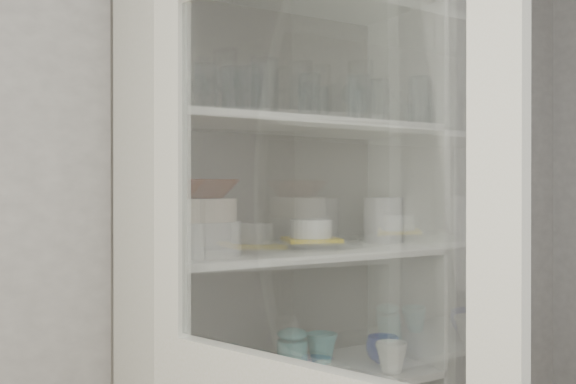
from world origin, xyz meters
TOP-DOWN VIEW (x-y plane):
  - wall_back at (0.00, 1.50)m, footprint 3.60×0.02m
  - pantry_cabinet at (0.20, 1.34)m, footprint 1.00×0.45m
  - tumbler_0 at (-0.14, 1.13)m, footprint 0.08×0.08m
  - tumbler_1 at (0.03, 1.11)m, footprint 0.09×0.09m
  - tumbler_2 at (0.00, 1.16)m, footprint 0.09×0.09m
  - tumbler_3 at (0.21, 1.17)m, footprint 0.09×0.09m
  - tumbler_4 at (0.39, 1.16)m, footprint 0.08×0.08m
  - tumbler_5 at (0.61, 1.12)m, footprint 0.09×0.09m
  - tumbler_6 at (0.47, 1.16)m, footprint 0.07×0.07m
  - tumbler_7 at (-0.21, 1.27)m, footprint 0.07×0.07m
  - tumbler_8 at (0.00, 1.24)m, footprint 0.09×0.09m
  - tumbler_9 at (-0.00, 1.25)m, footprint 0.09×0.09m
  - tumbler_10 at (0.34, 1.30)m, footprint 0.08×0.08m
  - tumbler_11 at (0.48, 1.25)m, footprint 0.07×0.07m
  - goblet_0 at (0.02, 1.35)m, footprint 0.08×0.08m
  - goblet_1 at (-0.05, 1.38)m, footprint 0.07×0.07m
  - goblet_2 at (0.33, 1.36)m, footprint 0.07×0.07m
  - goblet_3 at (0.54, 1.39)m, footprint 0.08×0.08m
  - plate_stack_front at (-0.12, 1.23)m, footprint 0.23×0.23m
  - plate_stack_back at (-0.17, 1.41)m, footprint 0.23×0.23m
  - cream_bowl at (-0.12, 1.23)m, footprint 0.26×0.26m
  - terracotta_bowl at (-0.12, 1.23)m, footprint 0.28×0.28m
  - glass_platter at (0.30, 1.29)m, footprint 0.39×0.39m
  - yellow_trivet at (0.30, 1.29)m, footprint 0.22×0.22m
  - white_ramekin at (0.30, 1.29)m, footprint 0.17×0.17m
  - grey_bowl_stack at (0.61, 1.31)m, footprint 0.14×0.14m
  - mug_blue at (0.55, 1.24)m, footprint 0.14×0.14m
  - mug_teal at (0.37, 1.34)m, footprint 0.13×0.13m
  - mug_white at (0.50, 1.13)m, footprint 0.12×0.12m
  - teal_jar at (0.24, 1.31)m, footprint 0.10×0.10m
  - white_canister at (-0.21, 1.28)m, footprint 0.12×0.12m

SIDE VIEW (x-z plane):
  - mug_blue at x=0.55m, z-range 0.86..0.95m
  - mug_white at x=0.50m, z-range 0.86..0.96m
  - mug_teal at x=0.37m, z-range 0.86..0.96m
  - teal_jar at x=0.24m, z-range 0.86..0.98m
  - white_canister at x=-0.21m, z-range 0.86..1.00m
  - pantry_cabinet at x=0.20m, z-range -0.11..1.99m
  - glass_platter at x=0.30m, z-range 1.26..1.28m
  - yellow_trivet at x=0.30m, z-range 1.28..1.29m
  - wall_back at x=0.00m, z-range 0.00..2.60m
  - plate_stack_front at x=-0.12m, z-range 1.26..1.36m
  - plate_stack_back at x=-0.17m, z-range 1.26..1.36m
  - white_ramekin at x=0.30m, z-range 1.29..1.35m
  - grey_bowl_stack at x=0.61m, z-range 1.26..1.42m
  - cream_bowl at x=-0.12m, z-range 1.36..1.42m
  - terracotta_bowl at x=-0.12m, z-range 1.42..1.48m
  - tumbler_7 at x=-0.21m, z-range 1.66..1.78m
  - tumbler_0 at x=-0.14m, z-range 1.66..1.79m
  - tumbler_10 at x=0.34m, z-range 1.66..1.79m
  - tumbler_11 at x=0.48m, z-range 1.66..1.79m
  - tumbler_2 at x=0.00m, z-range 1.66..1.80m
  - tumbler_3 at x=0.21m, z-range 1.66..1.80m
  - tumbler_9 at x=0.00m, z-range 1.66..1.80m
  - tumbler_6 at x=0.47m, z-range 1.66..1.80m
  - tumbler_4 at x=0.39m, z-range 1.66..1.81m
  - tumbler_8 at x=0.00m, z-range 1.66..1.81m
  - tumbler_1 at x=0.03m, z-range 1.66..1.82m
  - goblet_1 at x=-0.05m, z-range 1.66..1.82m
  - tumbler_5 at x=0.61m, z-range 1.66..1.82m
  - goblet_2 at x=0.33m, z-range 1.66..1.83m
  - goblet_0 at x=0.02m, z-range 1.66..1.85m
  - goblet_3 at x=0.54m, z-range 1.66..1.85m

